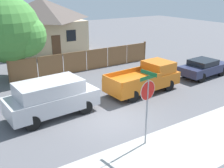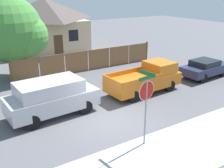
{
  "view_description": "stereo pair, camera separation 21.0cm",
  "coord_description": "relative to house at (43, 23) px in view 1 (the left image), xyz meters",
  "views": [
    {
      "loc": [
        -6.42,
        -9.78,
        6.18
      ],
      "look_at": [
        0.45,
        0.78,
        1.6
      ],
      "focal_mm": 42.0,
      "sensor_mm": 36.0,
      "label": 1
    },
    {
      "loc": [
        -6.24,
        -9.89,
        6.18
      ],
      "look_at": [
        0.45,
        0.78,
        1.6
      ],
      "focal_mm": 42.0,
      "sensor_mm": 36.0,
      "label": 2
    }
  ],
  "objects": [
    {
      "name": "sidewalk_strip",
      "position": [
        -2.75,
        -21.25,
        -2.77
      ],
      "size": [
        36.0,
        3.2,
        0.01
      ],
      "color": "#A3A39E",
      "rests_on": "ground"
    },
    {
      "name": "house",
      "position": [
        0.0,
        0.0,
        0.0
      ],
      "size": [
        7.77,
        7.34,
        5.35
      ],
      "color": "beige",
      "rests_on": "ground"
    },
    {
      "name": "ground_plane",
      "position": [
        -2.75,
        -17.65,
        -2.78
      ],
      "size": [
        80.0,
        80.0,
        0.0
      ],
      "primitive_type": "plane",
      "color": "#56565B"
    },
    {
      "name": "red_suv",
      "position": [
        -5.07,
        -15.47,
        -1.76
      ],
      "size": [
        4.72,
        2.27,
        1.88
      ],
      "rotation": [
        0.0,
        0.0,
        0.06
      ],
      "color": "#B7B7BC",
      "rests_on": "ground"
    },
    {
      "name": "wooden_fence",
      "position": [
        0.18,
        -9.34,
        -1.96
      ],
      "size": [
        12.05,
        0.12,
        1.73
      ],
      "color": "brown",
      "rests_on": "ground"
    },
    {
      "name": "parked_sedan",
      "position": [
        6.71,
        -15.47,
        -2.08
      ],
      "size": [
        4.1,
        1.97,
        1.31
      ],
      "rotation": [
        0.0,
        0.0,
        0.06
      ],
      "color": "#282D4C",
      "rests_on": "ground"
    },
    {
      "name": "oak_tree",
      "position": [
        -5.14,
        -8.31,
        0.69
      ],
      "size": [
        4.89,
        4.65,
        5.9
      ],
      "color": "brown",
      "rests_on": "ground"
    },
    {
      "name": "orange_pickup",
      "position": [
        1.14,
        -15.45,
        -1.92
      ],
      "size": [
        5.03,
        2.22,
        1.79
      ],
      "rotation": [
        0.0,
        0.0,
        0.06
      ],
      "color": "orange",
      "rests_on": "ground"
    },
    {
      "name": "stop_sign",
      "position": [
        -2.74,
        -20.14,
        -0.6
      ],
      "size": [
        0.9,
        0.81,
        3.21
      ],
      "rotation": [
        0.0,
        0.0,
        0.13
      ],
      "color": "gray",
      "rests_on": "ground"
    }
  ]
}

